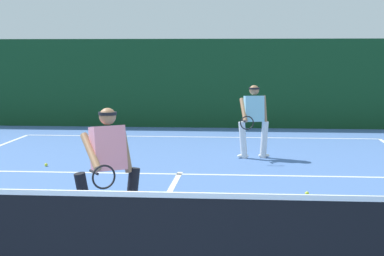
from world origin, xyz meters
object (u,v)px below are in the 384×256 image
(player_near, at_px, (108,164))
(tennis_ball_extra, at_px, (46,165))
(tennis_ball, at_px, (307,193))
(player_far, at_px, (254,118))

(player_near, distance_m, tennis_ball_extra, 5.16)
(tennis_ball_extra, bearing_deg, player_near, -63.37)
(player_near, distance_m, tennis_ball, 3.69)
(tennis_ball, bearing_deg, player_far, 102.89)
(tennis_ball, distance_m, tennis_ball_extra, 5.48)
(tennis_ball_extra, bearing_deg, player_far, 18.24)
(tennis_ball, xyz_separation_m, tennis_ball_extra, (-5.01, 2.22, 0.00))
(player_near, height_order, tennis_ball_extra, player_near)
(player_far, bearing_deg, tennis_ball_extra, 6.12)
(player_near, height_order, player_far, player_near)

